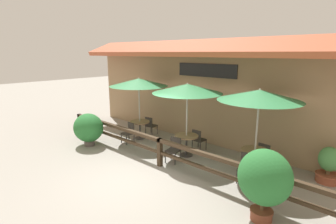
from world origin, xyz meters
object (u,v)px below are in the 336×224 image
potted_plant_corner_fern (264,179)px  chair_far_wallside (265,154)px  patio_umbrella_near (139,82)px  chair_middle_wallside (198,139)px  chair_near_streetside (129,132)px  potted_plant_entrance_palm (329,165)px  potted_plant_broad_leaf (88,128)px  dining_table_middle (186,139)px  dining_table_far (255,155)px  patio_umbrella_far (259,95)px  patio_umbrella_middle (187,89)px  dining_table_near (140,125)px  chair_far_streetside (246,166)px  chair_near_wallside (150,125)px  chair_middle_streetside (174,149)px

potted_plant_corner_fern → chair_far_wallside: bearing=111.5°
patio_umbrella_near → chair_middle_wallside: bearing=11.3°
chair_near_streetside → potted_plant_entrance_palm: bearing=17.4°
chair_near_streetside → potted_plant_broad_leaf: size_ratio=0.63×
dining_table_middle → dining_table_far: size_ratio=1.00×
patio_umbrella_far → chair_far_wallside: size_ratio=3.19×
chair_near_streetside → patio_umbrella_middle: patio_umbrella_middle is taller
dining_table_near → potted_plant_corner_fern: bearing=-17.3°
potted_plant_broad_leaf → chair_far_wallside: bearing=24.6°
patio_umbrella_middle → chair_far_wallside: (2.53, 0.95, -2.00)m
dining_table_middle → chair_far_streetside: (2.52, -0.37, -0.15)m
dining_table_middle → potted_plant_broad_leaf: size_ratio=0.65×
patio_umbrella_near → chair_far_streetside: size_ratio=3.19×
patio_umbrella_far → dining_table_far: (0.00, 0.00, -1.85)m
dining_table_far → chair_middle_wallside: bearing=170.4°
dining_table_near → chair_near_streetside: chair_near_streetside is taller
chair_near_wallside → potted_plant_entrance_palm: 7.07m
chair_far_streetside → potted_plant_broad_leaf: size_ratio=0.63×
potted_plant_broad_leaf → potted_plant_entrance_palm: 8.41m
patio_umbrella_middle → potted_plant_entrance_palm: bearing=15.5°
chair_middle_streetside → potted_plant_entrance_palm: size_ratio=0.78×
patio_umbrella_near → chair_near_wallside: size_ratio=3.19×
chair_near_wallside → chair_middle_streetside: bearing=144.8°
chair_near_streetside → chair_far_wallside: 5.39m
dining_table_near → patio_umbrella_far: 5.51m
chair_near_streetside → chair_near_wallside: same height
dining_table_middle → chair_middle_streetside: bearing=-88.5°
dining_table_near → dining_table_middle: (2.73, -0.16, 0.00)m
patio_umbrella_middle → chair_far_streetside: 3.24m
chair_middle_wallside → chair_far_streetside: (2.50, -1.07, 0.00)m
chair_far_wallside → potted_plant_broad_leaf: bearing=30.3°
chair_far_wallside → potted_plant_corner_fern: (1.09, -2.77, 0.54)m
dining_table_middle → chair_middle_wallside: chair_middle_wallside is taller
chair_far_streetside → patio_umbrella_near: bearing=161.3°
chair_middle_streetside → chair_far_streetside: same height
chair_middle_wallside → dining_table_far: chair_middle_wallside is taller
chair_far_wallside → chair_near_streetside: bearing=21.5°
dining_table_near → patio_umbrella_far: bearing=1.5°
chair_near_wallside → potted_plant_broad_leaf: potted_plant_broad_leaf is taller
chair_near_streetside → chair_near_wallside: size_ratio=1.00×
chair_near_wallside → patio_umbrella_middle: (2.77, -0.84, 2.00)m
chair_far_wallside → potted_plant_corner_fern: 3.03m
chair_near_wallside → chair_middle_wallside: bearing=171.1°
patio_umbrella_far → chair_far_wallside: patio_umbrella_far is taller
chair_far_streetside → chair_far_wallside: (0.01, 1.31, 0.00)m
patio_umbrella_far → chair_far_streetside: (0.06, -0.66, -2.00)m
chair_middle_wallside → chair_middle_streetside: bearing=91.0°
chair_near_wallside → potted_plant_entrance_palm: (7.06, 0.35, 0.07)m
chair_middle_wallside → chair_far_wallside: size_ratio=1.00×
potted_plant_broad_leaf → dining_table_far: bearing=19.5°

